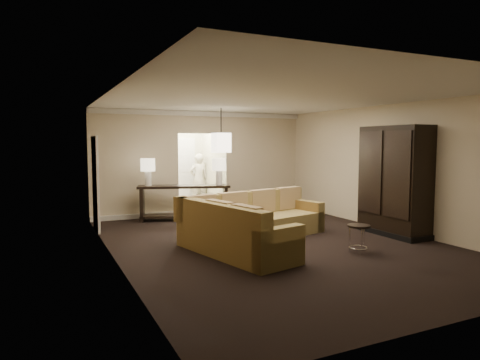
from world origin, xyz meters
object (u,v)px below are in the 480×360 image
armoire (394,183)px  sectional_sofa (252,225)px  coffee_table (230,227)px  console_table (184,199)px  person (199,177)px  drink_table (359,233)px

armoire → sectional_sofa: bearing=170.6°
coffee_table → sectional_sofa: bearing=-82.8°
sectional_sofa → console_table: 3.05m
armoire → person: armoire is taller
coffee_table → person: 4.75m
console_table → drink_table: 4.76m
drink_table → person: bearing=94.7°
sectional_sofa → coffee_table: (-0.10, 0.82, -0.19)m
person → sectional_sofa: bearing=86.4°
armoire → console_table: bearing=134.7°
console_table → person: (1.26, 2.40, 0.36)m
coffee_table → drink_table: bearing=-55.4°
drink_table → console_table: bearing=112.4°
sectional_sofa → armoire: bearing=-22.6°
armoire → person: bearing=110.7°
console_table → drink_table: console_table is taller
console_table → armoire: size_ratio=1.02×
sectional_sofa → drink_table: sectional_sofa is taller
armoire → coffee_table: bearing=157.4°
sectional_sofa → person: size_ratio=1.87×
console_table → armoire: (3.49, -3.53, 0.58)m
console_table → armoire: 5.00m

